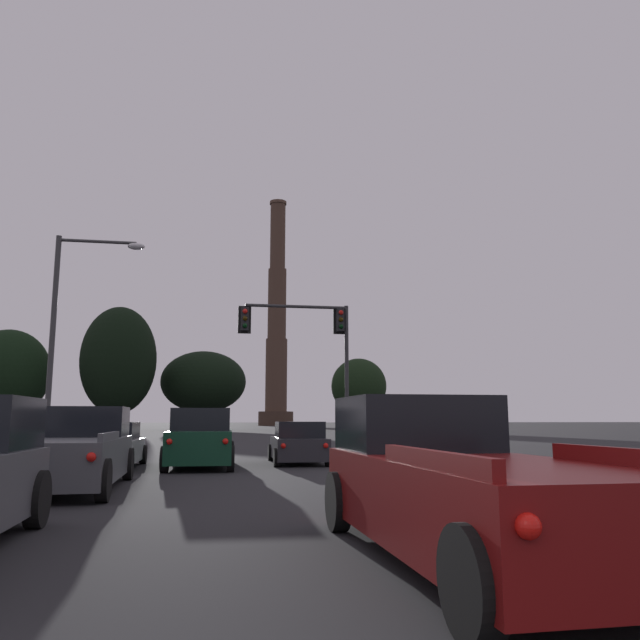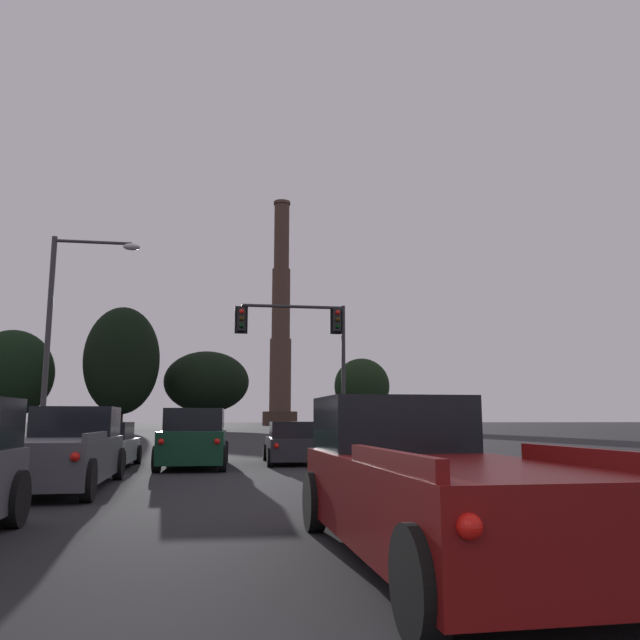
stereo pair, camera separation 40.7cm
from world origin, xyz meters
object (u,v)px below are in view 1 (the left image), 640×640
Objects in this scene: pickup_truck_left_lane_second at (74,452)px; smokestack at (277,335)px; street_lamp at (68,320)px; pickup_truck_right_lane_third at (458,483)px; traffic_light_overhead_right at (312,340)px; sedan_left_lane_front at (108,447)px; suv_center_lane_front at (201,439)px; hatchback_right_lane_front at (298,444)px.

pickup_truck_left_lane_second is 135.75m from smokestack.
pickup_truck_right_lane_third is at bearing -64.61° from street_lamp.
smokestack reaches higher than traffic_light_overhead_right.
smokestack is (10.31, 120.26, 16.43)m from traffic_light_overhead_right.
traffic_light_overhead_right is at bearing 42.30° from sedan_left_lane_front.
street_lamp is (-5.01, 3.16, 4.22)m from suv_center_lane_front.
traffic_light_overhead_right is 10.37m from street_lamp.
street_lamp reaches higher than pickup_truck_right_lane_third.
street_lamp is 0.15× the size of smokestack.
suv_center_lane_front reaches higher than hatchback_right_lane_front.
suv_center_lane_front is at bearing 0.31° from sedan_left_lane_front.
pickup_truck_right_lane_third is 15.05m from hatchback_right_lane_front.
traffic_light_overhead_right reaches higher than pickup_truck_left_lane_second.
pickup_truck_right_lane_third is at bearing -75.92° from suv_center_lane_front.
sedan_left_lane_front is 0.57× the size of street_lamp.
pickup_truck_right_lane_third is 14.21m from suv_center_lane_front.
street_lamp reaches higher than suv_center_lane_front.
suv_center_lane_front is (-3.08, 13.88, 0.09)m from pickup_truck_right_lane_third.
street_lamp is at bearing 114.51° from pickup_truck_right_lane_third.
pickup_truck_right_lane_third is at bearing -66.68° from sedan_left_lane_front.
traffic_light_overhead_right is at bearing 20.77° from street_lamp.
pickup_truck_left_lane_second is at bearing -75.51° from street_lamp.
traffic_light_overhead_right reaches higher than suv_center_lane_front.
pickup_truck_left_lane_second is 15.31m from traffic_light_overhead_right.
hatchback_right_lane_front reaches higher than sedan_left_lane_front.
sedan_left_lane_front is 5.88m from pickup_truck_left_lane_second.
suv_center_lane_front is 0.09× the size of smokestack.
pickup_truck_left_lane_second is at bearing 124.87° from pickup_truck_right_lane_third.
suv_center_lane_front is 6.47m from pickup_truck_left_lane_second.
sedan_left_lane_front is at bearing 90.42° from pickup_truck_left_lane_second.
smokestack is (11.70, 125.93, 20.84)m from hatchback_right_lane_front.
pickup_truck_right_lane_third is 19.35m from street_lamp.
pickup_truck_right_lane_third is at bearing -94.83° from smokestack.
pickup_truck_right_lane_third is 15.09m from sedan_left_lane_front.
suv_center_lane_front is at bearing -32.28° from street_lamp.
traffic_light_overhead_right is at bearing 78.09° from hatchback_right_lane_front.
street_lamp is at bearing -159.23° from traffic_light_overhead_right.
traffic_light_overhead_right is at bearing 57.15° from suv_center_lane_front.
street_lamp is at bearing 168.34° from hatchback_right_lane_front.
pickup_truck_left_lane_second is 1.34× the size of hatchback_right_lane_front.
pickup_truck_right_lane_third reaches higher than sedan_left_lane_front.
suv_center_lane_front is at bearing 64.09° from pickup_truck_left_lane_second.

